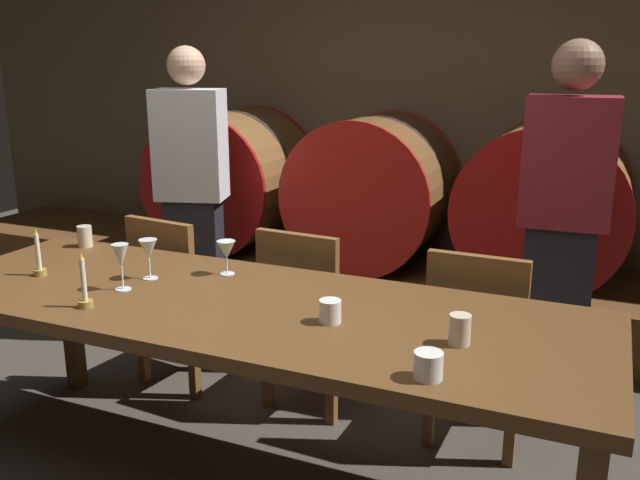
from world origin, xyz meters
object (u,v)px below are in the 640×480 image
wine_glass_center (148,250)px  chair_center (308,310)px  wine_barrel_center (374,190)px  candle_left (39,263)px  wine_glass_left (121,257)px  cup_far_right (460,330)px  chair_right (479,339)px  cup_center_right (428,365)px  wine_barrel_left (232,179)px  cup_center_left (330,311)px  dining_table (244,319)px  wine_glass_right (226,251)px  guest_left (193,195)px  wine_barrel_right (545,204)px  chair_left (178,292)px  cup_far_left (85,236)px  guest_right (562,231)px  candle_right (85,292)px

wine_glass_center → chair_center: bearing=54.6°
wine_barrel_center → candle_left: bearing=-109.5°
chair_center → wine_glass_left: bearing=63.8°
wine_glass_center → cup_far_right: (1.27, -0.15, -0.07)m
chair_right → wine_barrel_center: bearing=-53.7°
chair_right → cup_center_right: chair_right is taller
wine_barrel_center → chair_center: bearing=-84.0°
candle_left → cup_far_right: (1.71, -0.00, -0.00)m
chair_right → cup_center_right: (0.03, -0.98, 0.32)m
wine_barrel_center → wine_glass_center: size_ratio=5.78×
wine_glass_left → cup_far_right: size_ratio=1.86×
wine_barrel_left → wine_barrel_center: bearing=0.0°
wine_barrel_center → cup_center_left: 2.11m
dining_table → chair_right: (0.74, 0.65, -0.21)m
wine_barrel_center → wine_glass_right: bearing=-91.1°
candle_left → cup_center_right: bearing=-9.1°
guest_left → dining_table: bearing=113.3°
wine_barrel_center → wine_barrel_right: size_ratio=1.00×
wine_barrel_right → chair_left: (-1.60, -1.34, -0.32)m
candle_left → cup_far_right: candle_left is taller
wine_glass_left → cup_far_left: 0.70m
cup_center_left → cup_center_right: size_ratio=0.96×
wine_glass_center → cup_center_left: 0.85m
wine_barrel_left → guest_right: (2.22, -0.88, 0.06)m
cup_far_left → chair_center: bearing=18.1°
wine_barrel_center → wine_glass_left: 2.07m
cup_far_left → chair_right: bearing=9.6°
chair_left → wine_barrel_left: bearing=-63.5°
guest_left → wine_glass_center: guest_left is taller
wine_barrel_left → guest_left: 0.83m
wine_barrel_left → cup_far_right: size_ratio=9.67×
candle_left → chair_center: bearing=40.6°
wine_barrel_left → guest_right: size_ratio=0.55×
wine_barrel_left → candle_right: size_ratio=4.61×
wine_barrel_left → cup_center_right: (1.98, -2.31, -0.00)m
candle_right → wine_glass_left: (0.00, 0.20, 0.07)m
candle_right → wine_glass_right: bearing=63.1°
wine_barrel_center → wine_glass_left: bearing=-98.3°
wine_barrel_center → chair_right: 1.65m
wine_barrel_center → wine_barrel_left: bearing=180.0°
candle_right → chair_left: bearing=106.2°
wine_glass_left → wine_barrel_left: bearing=109.7°
guest_left → wine_glass_center: 1.22m
guest_right → wine_glass_left: guest_right is taller
guest_left → cup_center_left: 1.85m
wine_barrel_right → chair_center: 1.62m
dining_table → cup_center_right: bearing=-23.2°
wine_glass_center → cup_center_left: (0.84, -0.14, -0.08)m
cup_center_left → cup_center_right: (0.40, -0.27, -0.00)m
wine_barrel_left → wine_glass_center: (0.74, -1.90, 0.07)m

